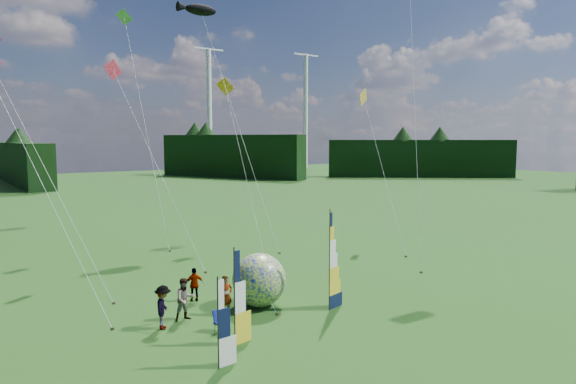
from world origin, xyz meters
TOP-DOWN VIEW (x-y plane):
  - ground at (0.00, 0.00)m, footprint 220.00×220.00m
  - treeline_ring at (0.00, 0.00)m, footprint 210.00×210.00m
  - turbine_left at (70.00, 95.00)m, footprint 8.00×1.20m
  - turbine_right at (45.00, 102.00)m, footprint 8.00×1.20m
  - feather_banner_main at (0.41, 2.70)m, footprint 1.23×0.43m
  - side_banner_left at (-5.18, 1.66)m, footprint 1.03×0.26m
  - side_banner_far at (-6.62, 0.28)m, footprint 0.94×0.17m
  - bol_inflatable at (-1.89, 5.10)m, footprint 2.93×2.93m
  - spectator_a at (-3.74, 4.97)m, footprint 0.71×0.52m
  - spectator_b at (-5.54, 5.42)m, footprint 0.93×0.49m
  - spectator_c at (-6.72, 4.98)m, footprint 0.97×1.25m
  - spectator_d at (-4.05, 7.60)m, footprint 1.04×0.66m
  - camp_chair at (-4.93, 3.19)m, footprint 0.67×0.67m
  - kite_whale at (5.37, 19.75)m, footprint 4.92×15.50m
  - kite_rainbow_delta at (-9.71, 12.38)m, footprint 9.38×10.55m
  - kite_parafoil at (11.42, 7.33)m, footprint 10.38×11.11m
  - small_kite_red at (-2.61, 15.80)m, footprint 7.65×10.76m
  - small_kite_orange at (5.10, 18.33)m, footprint 7.62×11.50m
  - small_kite_yellow at (13.35, 11.93)m, footprint 9.71×11.97m
  - small_kite_pink at (-10.31, 8.96)m, footprint 7.54×9.31m
  - small_kite_green at (-0.37, 23.79)m, footprint 4.66×12.44m

SIDE VIEW (x-z plane):
  - ground at x=0.00m, z-range 0.00..0.00m
  - camp_chair at x=-4.93m, z-range 0.00..0.94m
  - spectator_d at x=-4.05m, z-range 0.00..1.65m
  - spectator_a at x=-3.74m, z-range 0.00..1.79m
  - spectator_c at x=-6.72m, z-range 0.00..1.85m
  - spectator_b at x=-5.54m, z-range 0.00..1.87m
  - bol_inflatable at x=-1.89m, z-range 0.00..2.55m
  - side_banner_far at x=-6.62m, z-range 0.00..3.15m
  - side_banner_left at x=-5.18m, z-range 0.00..3.72m
  - feather_banner_main at x=0.41m, z-range 0.00..4.57m
  - treeline_ring at x=0.00m, z-range 0.00..8.00m
  - small_kite_yellow at x=13.35m, z-range 0.00..12.51m
  - small_kite_pink at x=-10.31m, z-range 0.00..12.87m
  - small_kite_orange at x=5.10m, z-range 0.00..13.37m
  - small_kite_red at x=-2.61m, z-range 0.00..13.55m
  - kite_rainbow_delta at x=-9.71m, z-range 0.00..15.14m
  - small_kite_green at x=-0.37m, z-range 0.00..19.13m
  - kite_whale at x=5.37m, z-range 0.00..20.39m
  - kite_parafoil at x=11.42m, z-range 0.00..21.11m
  - turbine_left at x=70.00m, z-range 0.00..30.00m
  - turbine_right at x=45.00m, z-range 0.00..30.00m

